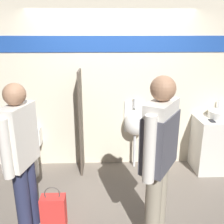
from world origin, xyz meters
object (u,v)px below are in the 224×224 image
(person_with_lanyard, at_px, (22,154))
(cell_phone, at_px, (212,121))
(urinal_near_counter, at_px, (135,123))
(toilet, at_px, (27,156))
(sink_basin, at_px, (222,114))
(person_in_vest, at_px, (159,152))
(shopping_bag, at_px, (54,212))

(person_with_lanyard, bearing_deg, cell_phone, -52.44)
(urinal_near_counter, relative_size, person_with_lanyard, 0.68)
(cell_phone, relative_size, toilet, 0.17)
(sink_basin, bearing_deg, cell_phone, -144.15)
(person_with_lanyard, bearing_deg, urinal_near_counter, -31.69)
(sink_basin, relative_size, person_in_vest, 0.23)
(sink_basin, xyz_separation_m, person_in_vest, (-1.33, -1.49, 0.11))
(urinal_near_counter, xyz_separation_m, person_in_vest, (0.03, -1.57, 0.27))
(cell_phone, xyz_separation_m, person_with_lanyard, (-2.52, -1.12, 0.06))
(sink_basin, bearing_deg, urinal_near_counter, 176.58)
(shopping_bag, bearing_deg, cell_phone, 26.59)
(person_in_vest, relative_size, shopping_bag, 3.37)
(urinal_near_counter, distance_m, person_in_vest, 1.60)
(shopping_bag, bearing_deg, sink_basin, 27.50)
(sink_basin, distance_m, toilet, 3.15)
(shopping_bag, bearing_deg, toilet, 117.78)
(cell_phone, distance_m, urinal_near_counter, 1.17)
(urinal_near_counter, bearing_deg, toilet, -174.48)
(person_in_vest, bearing_deg, sink_basin, -9.01)
(sink_basin, height_order, person_with_lanyard, person_with_lanyard)
(cell_phone, relative_size, person_with_lanyard, 0.08)
(urinal_near_counter, distance_m, person_with_lanyard, 1.94)
(sink_basin, relative_size, toilet, 0.49)
(toilet, distance_m, shopping_bag, 1.35)
(cell_phone, bearing_deg, toilet, 178.49)
(cell_phone, distance_m, person_in_vest, 1.74)
(sink_basin, distance_m, cell_phone, 0.28)
(toilet, xyz_separation_m, person_with_lanyard, (0.35, -1.20, 0.63))
(sink_basin, height_order, urinal_near_counter, urinal_near_counter)
(cell_phone, height_order, person_with_lanyard, person_with_lanyard)
(urinal_near_counter, xyz_separation_m, person_with_lanyard, (-1.37, -1.36, 0.16))
(toilet, bearing_deg, sink_basin, 1.57)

